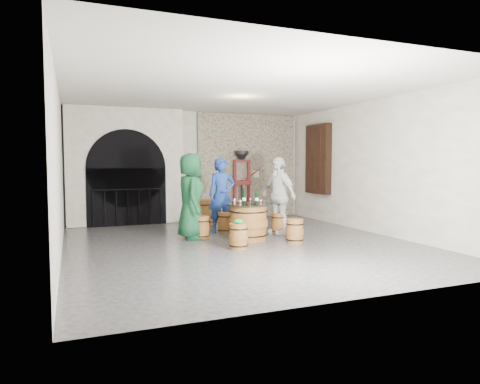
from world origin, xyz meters
name	(u,v)px	position (x,y,z in m)	size (l,w,h in m)	color
ground	(240,243)	(0.00, 0.00, 0.00)	(8.00, 8.00, 0.00)	#2A2A2C
wall_back	(190,166)	(0.00, 4.00, 1.60)	(8.00, 8.00, 0.00)	silver
wall_front	(360,171)	(0.00, -4.00, 1.60)	(8.00, 8.00, 0.00)	silver
wall_left	(59,169)	(-3.50, 0.00, 1.60)	(8.00, 8.00, 0.00)	silver
wall_right	(376,167)	(3.50, 0.00, 1.60)	(8.00, 8.00, 0.00)	silver
ceiling	(240,90)	(0.00, 0.00, 3.20)	(8.00, 8.00, 0.00)	beige
stone_facing_panel	(247,166)	(1.80, 3.94, 1.60)	(3.20, 0.12, 3.18)	#A29881
arched_opening	(126,167)	(-1.90, 3.74, 1.58)	(3.10, 0.60, 3.19)	silver
shuttered_window	(318,159)	(3.38, 2.40, 1.80)	(0.23, 1.10, 2.00)	black
barrel_table	(248,222)	(0.33, 0.33, 0.40)	(1.04, 1.04, 0.80)	brown
barrel_stool_left	(201,228)	(-0.62, 0.79, 0.25)	(0.39, 0.39, 0.51)	brown
barrel_stool_far	(225,222)	(0.15, 1.37, 0.25)	(0.39, 0.39, 0.51)	brown
barrel_stool_right	(279,223)	(1.30, 0.75, 0.25)	(0.39, 0.39, 0.51)	brown
barrel_stool_near_right	(295,231)	(1.10, -0.40, 0.25)	(0.39, 0.39, 0.51)	brown
barrel_stool_near_left	(238,236)	(-0.26, -0.56, 0.25)	(0.39, 0.39, 0.51)	brown
green_cap	(239,222)	(-0.25, -0.56, 0.55)	(0.23, 0.18, 0.10)	#0C8931
person_green	(191,196)	(-0.82, 0.89, 0.96)	(0.94, 0.61, 1.91)	#114024
person_blue	(222,195)	(0.12, 1.52, 0.91)	(0.66, 0.43, 1.81)	navy
person_white	(278,196)	(1.27, 0.74, 0.92)	(1.08, 0.45, 1.84)	silver
wine_bottle_left	(244,198)	(0.22, 0.32, 0.93)	(0.08, 0.08, 0.32)	black
wine_bottle_center	(257,198)	(0.47, 0.20, 0.93)	(0.08, 0.08, 0.32)	black
wine_bottle_right	(244,197)	(0.28, 0.47, 0.93)	(0.08, 0.08, 0.32)	black
tasting_glass_a	(240,202)	(0.07, 0.15, 0.85)	(0.05, 0.05, 0.10)	#AC5C21
tasting_glass_b	(258,200)	(0.60, 0.44, 0.85)	(0.05, 0.05, 0.10)	#AC5C21
tasting_glass_c	(235,200)	(0.13, 0.66, 0.85)	(0.05, 0.05, 0.10)	#AC5C21
tasting_glass_d	(250,200)	(0.45, 0.50, 0.85)	(0.05, 0.05, 0.10)	#AC5C21
tasting_glass_e	(261,202)	(0.53, 0.12, 0.85)	(0.05, 0.05, 0.10)	#AC5C21
tasting_glass_f	(234,202)	(0.02, 0.37, 0.85)	(0.05, 0.05, 0.10)	#AC5C21
side_barrel	(204,212)	(0.05, 2.77, 0.35)	(0.53, 0.53, 0.70)	brown
corking_press	(242,180)	(1.47, 3.56, 1.19)	(0.85, 0.51, 2.05)	#52100D
control_box	(256,174)	(2.05, 3.86, 1.35)	(0.18, 0.10, 0.22)	silver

